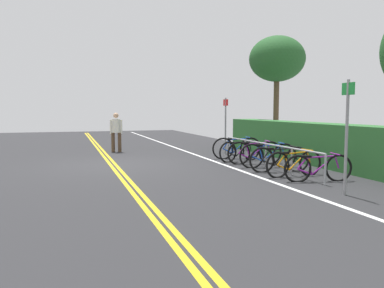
% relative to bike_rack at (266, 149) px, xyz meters
% --- Properties ---
extents(ground_plane, '(37.58, 13.94, 0.05)m').
position_rel_bike_rack_xyz_m(ground_plane, '(-2.07, -4.19, -0.57)').
color(ground_plane, '#2B2B2D').
extents(centre_line_yellow_inner, '(33.82, 0.10, 0.00)m').
position_rel_bike_rack_xyz_m(centre_line_yellow_inner, '(-2.07, -4.27, -0.55)').
color(centre_line_yellow_inner, gold).
rests_on(centre_line_yellow_inner, ground_plane).
extents(centre_line_yellow_outer, '(33.82, 0.10, 0.00)m').
position_rel_bike_rack_xyz_m(centre_line_yellow_outer, '(-2.07, -4.11, -0.55)').
color(centre_line_yellow_outer, gold).
rests_on(centre_line_yellow_outer, ground_plane).
extents(bike_lane_stripe_white, '(33.82, 0.12, 0.00)m').
position_rel_bike_rack_xyz_m(bike_lane_stripe_white, '(-2.07, -0.92, -0.55)').
color(bike_lane_stripe_white, white).
rests_on(bike_lane_stripe_white, ground_plane).
extents(bike_rack, '(5.56, 0.05, 0.73)m').
position_rel_bike_rack_xyz_m(bike_rack, '(0.00, 0.00, 0.00)').
color(bike_rack, '#9EA0A5').
rests_on(bike_rack, ground_plane).
extents(bicycle_0, '(0.46, 1.75, 0.79)m').
position_rel_bike_rack_xyz_m(bicycle_0, '(-2.21, 0.08, -0.18)').
color(bicycle_0, black).
rests_on(bicycle_0, ground_plane).
extents(bicycle_1, '(0.58, 1.65, 0.72)m').
position_rel_bike_rack_xyz_m(bicycle_1, '(-1.56, -0.11, -0.21)').
color(bicycle_1, black).
rests_on(bicycle_1, ground_plane).
extents(bicycle_2, '(0.46, 1.76, 0.76)m').
position_rel_bike_rack_xyz_m(bicycle_2, '(-0.82, 0.06, -0.19)').
color(bicycle_2, black).
rests_on(bicycle_2, ground_plane).
extents(bicycle_3, '(0.48, 1.72, 0.76)m').
position_rel_bike_rack_xyz_m(bicycle_3, '(-0.03, 0.09, -0.19)').
color(bicycle_3, black).
rests_on(bicycle_3, ground_plane).
extents(bicycle_4, '(0.46, 1.71, 0.74)m').
position_rel_bike_rack_xyz_m(bicycle_4, '(0.79, -0.00, -0.20)').
color(bicycle_4, black).
rests_on(bicycle_4, ground_plane).
extents(bicycle_5, '(0.46, 1.69, 0.71)m').
position_rel_bike_rack_xyz_m(bicycle_5, '(1.52, -0.02, -0.22)').
color(bicycle_5, black).
rests_on(bicycle_5, ground_plane).
extents(bicycle_6, '(0.50, 1.68, 0.70)m').
position_rel_bike_rack_xyz_m(bicycle_6, '(2.31, 0.13, -0.22)').
color(bicycle_6, black).
rests_on(bicycle_6, ground_plane).
extents(pedestrian, '(0.32, 0.48, 1.57)m').
position_rel_bike_rack_xyz_m(pedestrian, '(-5.60, -3.64, 0.35)').
color(pedestrian, '#4C3826').
rests_on(pedestrian, ground_plane).
extents(sign_post_near, '(0.36, 0.06, 2.15)m').
position_rel_bike_rack_xyz_m(sign_post_near, '(-3.60, 0.24, 0.75)').
color(sign_post_near, gray).
rests_on(sign_post_near, ground_plane).
extents(sign_post_far, '(0.36, 0.06, 2.30)m').
position_rel_bike_rack_xyz_m(sign_post_far, '(3.70, -0.24, 0.83)').
color(sign_post_far, gray).
rests_on(sign_post_far, ground_plane).
extents(hedge_backdrop, '(14.51, 0.98, 1.28)m').
position_rel_bike_rack_xyz_m(hedge_backdrop, '(1.50, 1.99, 0.09)').
color(hedge_backdrop, '#2D6B30').
rests_on(hedge_backdrop, ground_plane).
extents(tree_near_left, '(2.42, 2.42, 4.88)m').
position_rel_bike_rack_xyz_m(tree_near_left, '(-5.11, 3.28, 3.31)').
color(tree_near_left, brown).
rests_on(tree_near_left, ground_plane).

